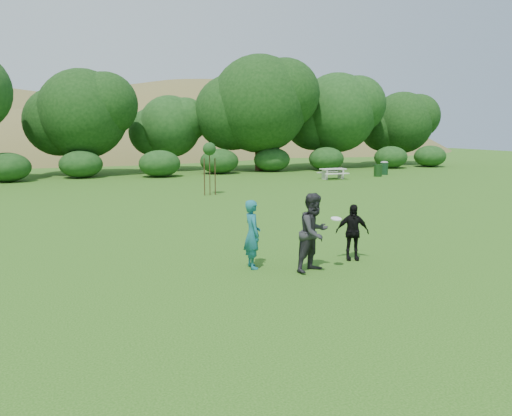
{
  "coord_description": "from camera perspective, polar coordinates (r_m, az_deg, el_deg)",
  "views": [
    {
      "loc": [
        -5.63,
        -11.54,
        3.61
      ],
      "look_at": [
        0.0,
        3.0,
        1.1
      ],
      "focal_mm": 35.0,
      "sensor_mm": 36.0,
      "label": 1
    }
  ],
  "objects": [
    {
      "name": "tree_row",
      "position": [
        41.2,
        -8.91,
        10.8
      ],
      "size": [
        53.92,
        10.38,
        9.62
      ],
      "color": "#3A2616",
      "rests_on": "ground"
    },
    {
      "name": "trash_can_near",
      "position": [
        38.48,
        13.77,
        4.18
      ],
      "size": [
        0.6,
        0.6,
        0.9
      ],
      "primitive_type": "cylinder",
      "color": "#163814",
      "rests_on": "ground"
    },
    {
      "name": "ground",
      "position": [
        13.34,
        4.69,
        -6.59
      ],
      "size": [
        120.0,
        120.0,
        0.0
      ],
      "primitive_type": "plane",
      "color": "#19470C",
      "rests_on": "ground"
    },
    {
      "name": "player_black",
      "position": [
        13.98,
        10.94,
        -2.72
      ],
      "size": [
        0.99,
        0.67,
        1.56
      ],
      "primitive_type": "imported",
      "rotation": [
        0.0,
        0.0,
        -0.35
      ],
      "color": "black",
      "rests_on": "ground"
    },
    {
      "name": "picnic_table",
      "position": [
        35.86,
        8.78,
        4.1
      ],
      "size": [
        1.8,
        1.48,
        0.76
      ],
      "color": "#B8B7AA",
      "rests_on": "ground"
    },
    {
      "name": "player_teal",
      "position": [
        12.89,
        -0.42,
        -3.01
      ],
      "size": [
        0.46,
        0.68,
        1.79
      ],
      "primitive_type": "imported",
      "rotation": [
        0.0,
        0.0,
        1.52
      ],
      "color": "#18626D",
      "rests_on": "ground"
    },
    {
      "name": "hillside",
      "position": [
        81.65,
        -17.23,
        -2.26
      ],
      "size": [
        150.0,
        72.0,
        52.0
      ],
      "color": "olive",
      "rests_on": "ground"
    },
    {
      "name": "trash_can_lidded",
      "position": [
        40.16,
        14.44,
        4.49
      ],
      "size": [
        0.6,
        0.6,
        1.05
      ],
      "color": "#14391E",
      "rests_on": "ground"
    },
    {
      "name": "frisbee",
      "position": [
        12.68,
        9.15,
        -1.23
      ],
      "size": [
        0.27,
        0.27,
        0.07
      ],
      "color": "white",
      "rests_on": "ground"
    },
    {
      "name": "player_grey",
      "position": [
        12.67,
        6.66,
        -2.79
      ],
      "size": [
        1.2,
        1.08,
        2.01
      ],
      "primitive_type": "imported",
      "rotation": [
        0.0,
        0.0,
        0.4
      ],
      "color": "#27272A",
      "rests_on": "ground"
    },
    {
      "name": "sapling",
      "position": [
        26.96,
        -5.35,
        6.58
      ],
      "size": [
        0.7,
        0.7,
        2.85
      ],
      "color": "#3A2716",
      "rests_on": "ground"
    }
  ]
}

